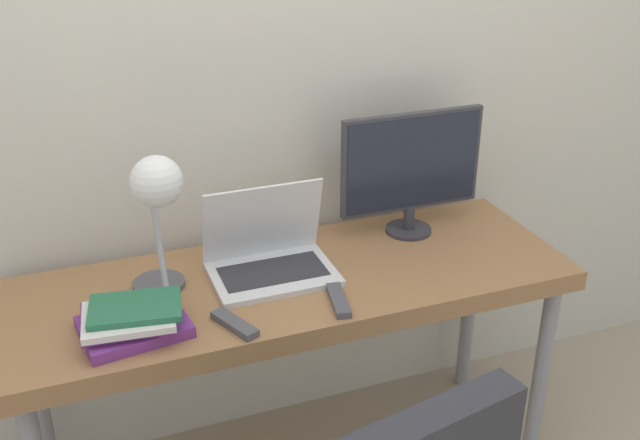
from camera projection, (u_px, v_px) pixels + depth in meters
name	position (u px, v px, depth m)	size (l,w,h in m)	color
wall_back	(253.00, 58.00, 2.21)	(8.00, 0.05, 2.60)	beige
desk	(294.00, 297.00, 2.19)	(1.62, 0.56, 0.74)	#996B42
laptop	(269.00, 256.00, 2.15)	(0.35, 0.25, 0.26)	silver
monitor	(412.00, 167.00, 2.32)	(0.47, 0.15, 0.40)	#333338
desk_lamp	(157.00, 199.00, 1.84)	(0.14, 0.31, 0.45)	#4C4C51
book_stack	(132.00, 320.00, 1.88)	(0.28, 0.23, 0.08)	#753384
tv_remote	(338.00, 300.00, 2.02)	(0.07, 0.16, 0.02)	#4C4C51
media_remote	(235.00, 324.00, 1.92)	(0.10, 0.16, 0.02)	#4C4C51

